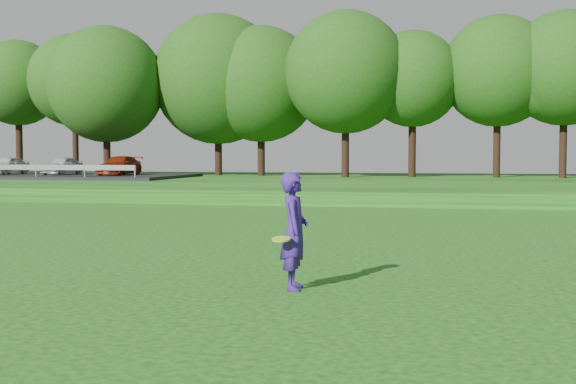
# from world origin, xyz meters

# --- Properties ---
(ground) EXTENTS (140.00, 140.00, 0.00)m
(ground) POSITION_xyz_m (0.00, 0.00, 0.00)
(ground) COLOR #0F3F0C
(ground) RESTS_ON ground
(berm) EXTENTS (130.00, 30.00, 0.60)m
(berm) POSITION_xyz_m (0.00, 34.00, 0.30)
(berm) COLOR #0F3F0C
(berm) RESTS_ON ground
(walking_path) EXTENTS (130.00, 1.60, 0.04)m
(walking_path) POSITION_xyz_m (0.00, 20.00, 0.02)
(walking_path) COLOR gray
(walking_path) RESTS_ON ground
(treeline) EXTENTS (104.00, 7.00, 15.00)m
(treeline) POSITION_xyz_m (0.00, 38.00, 8.10)
(treeline) COLOR #1C4710
(treeline) RESTS_ON berm
(parking_lot) EXTENTS (24.00, 9.00, 1.38)m
(parking_lot) POSITION_xyz_m (-24.18, 32.81, 1.03)
(parking_lot) COLOR black
(parking_lot) RESTS_ON berm
(woman) EXTENTS (0.54, 0.86, 1.82)m
(woman) POSITION_xyz_m (2.20, 1.48, 0.91)
(woman) COLOR navy
(woman) RESTS_ON ground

